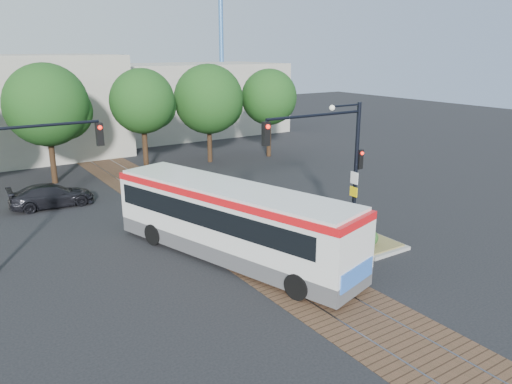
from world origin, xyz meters
The scene contains 10 objects.
ground centered at (0.00, 0.00, 0.00)m, with size 120.00×120.00×0.00m, color black.
trackbed centered at (0.00, 4.00, 0.01)m, with size 3.60×40.00×0.02m.
tree_row centered at (1.21, 16.42, 4.85)m, with size 26.40×5.60×7.67m.
warehouses centered at (-0.53, 28.75, 3.81)m, with size 40.00×13.00×8.00m.
crane centered at (18.00, 34.00, 10.88)m, with size 8.00×0.50×18.00m.
city_bus centered at (-1.09, 0.01, 1.74)m, with size 5.68×11.89×3.13m.
traffic_island centered at (4.82, -0.90, 0.33)m, with size 2.20×5.20×1.13m.
signal_pole_main centered at (3.86, -0.81, 4.16)m, with size 5.49×0.46×6.00m.
signal_pole_left centered at (-8.37, 4.00, 3.86)m, with size 4.99×0.34×6.00m.
parked_car centered at (-5.77, 11.59, 0.64)m, with size 1.80×4.43×1.29m, color black.
Camera 1 is at (-10.93, -16.75, 8.50)m, focal length 35.00 mm.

